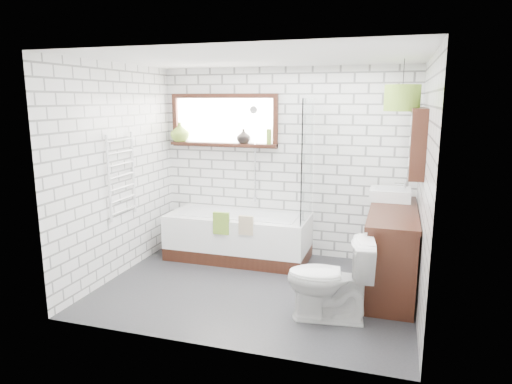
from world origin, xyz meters
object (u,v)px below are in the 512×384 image
(toilet, at_px, (329,279))
(basin, at_px, (390,194))
(vanity, at_px, (392,250))
(bathtub, at_px, (239,236))
(pendant, at_px, (402,98))

(toilet, bearing_deg, basin, 153.35)
(toilet, bearing_deg, vanity, 141.70)
(bathtub, relative_size, pendant, 4.96)
(basin, distance_m, pendant, 1.19)
(bathtub, distance_m, basin, 2.02)
(bathtub, distance_m, vanity, 2.02)
(basin, relative_size, pendant, 1.25)
(bathtub, bearing_deg, toilet, -44.75)
(bathtub, bearing_deg, pendant, -10.21)
(bathtub, xyz_separation_m, toilet, (1.40, -1.39, 0.11))
(toilet, bearing_deg, pendant, 143.95)
(bathtub, distance_m, toilet, 1.98)
(bathtub, height_order, basin, basin)
(vanity, distance_m, toilet, 1.09)
(toilet, bearing_deg, bathtub, -142.34)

